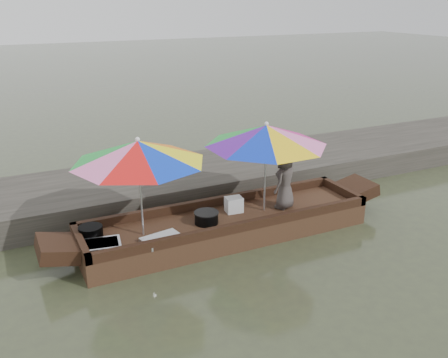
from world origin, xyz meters
name	(u,v)px	position (x,y,z in m)	size (l,w,h in m)	color
water	(227,236)	(0.00, 0.00, 0.00)	(80.00, 80.00, 0.00)	#424B2E
dock	(179,182)	(0.00, 2.20, 0.25)	(22.00, 2.20, 0.50)	#2D2B26
boat_hull	(227,227)	(0.00, 0.00, 0.17)	(4.87, 1.20, 0.35)	black
cooking_pot	(91,232)	(-2.18, 0.23, 0.45)	(0.36, 0.36, 0.19)	black
tray_crayfish	(100,246)	(-2.13, -0.17, 0.39)	(0.59, 0.41, 0.09)	silver
tray_scallop	(163,240)	(-1.24, -0.35, 0.38)	(0.59, 0.41, 0.06)	silver
charcoal_grill	(206,218)	(-0.39, -0.05, 0.44)	(0.38, 0.38, 0.18)	black
supply_bag	(234,205)	(0.22, 0.17, 0.48)	(0.28, 0.22, 0.26)	silver
vendor	(285,180)	(1.09, -0.05, 0.85)	(0.49, 0.32, 1.01)	#48413E
umbrella_bow	(140,188)	(-1.43, 0.00, 1.12)	(2.00, 2.00, 1.55)	orange
umbrella_stern	(265,167)	(0.72, 0.00, 1.12)	(2.03, 2.03, 1.55)	red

